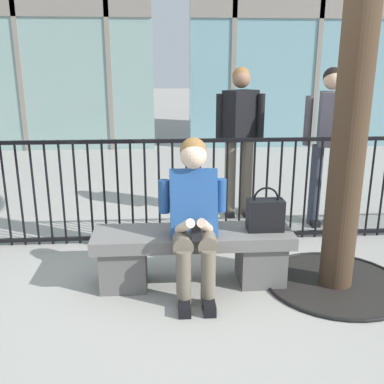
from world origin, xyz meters
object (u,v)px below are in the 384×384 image
bystander_further_back (240,131)px  stone_bench (193,252)px  bystander_at_railing (328,135)px  seated_person_with_phone (193,213)px  handbag_on_bench (265,214)px

bystander_further_back → stone_bench: bearing=-111.5°
stone_bench → bystander_at_railing: bearing=39.9°
seated_person_with_phone → bystander_further_back: (0.66, 1.80, 0.35)m
stone_bench → handbag_on_bench: bearing=-1.0°
handbag_on_bench → stone_bench: bearing=179.0°
stone_bench → handbag_on_bench: handbag_on_bench is taller
seated_person_with_phone → handbag_on_bench: 0.60m
handbag_on_bench → bystander_further_back: size_ratio=0.21×
bystander_at_railing → seated_person_with_phone: bearing=-137.5°
bystander_further_back → seated_person_with_phone: bearing=-110.2°
bystander_further_back → bystander_at_railing: bearing=-22.5°
handbag_on_bench → seated_person_with_phone: bearing=-168.5°
seated_person_with_phone → bystander_further_back: bearing=69.8°
bystander_at_railing → bystander_further_back: size_ratio=1.00×
seated_person_with_phone → bystander_at_railing: size_ratio=0.71×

